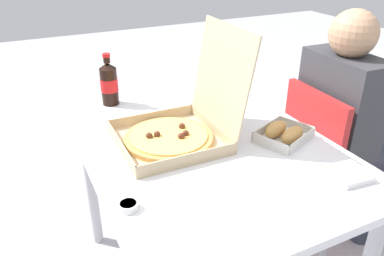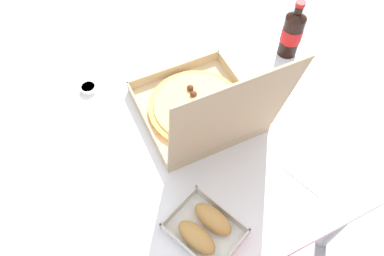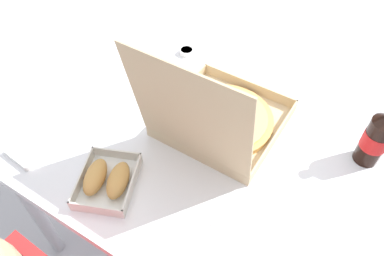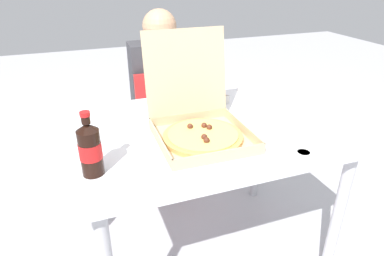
# 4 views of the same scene
# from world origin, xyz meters

# --- Properties ---
(dining_table) EXTENTS (1.13, 0.83, 0.74)m
(dining_table) POSITION_xyz_m (0.00, 0.00, 0.65)
(dining_table) COLOR white
(dining_table) RESTS_ON ground_plane
(chair) EXTENTS (0.42, 0.42, 0.83)m
(chair) POSITION_xyz_m (-0.02, 0.65, 0.48)
(chair) COLOR red
(chair) RESTS_ON ground_plane
(diner_person) EXTENTS (0.37, 0.41, 1.15)m
(diner_person) POSITION_xyz_m (-0.01, 0.71, 0.69)
(diner_person) COLOR #333847
(diner_person) RESTS_ON ground_plane
(pizza_box_open) EXTENTS (0.36, 0.42, 0.40)m
(pizza_box_open) POSITION_xyz_m (-0.06, -0.08, 0.79)
(pizza_box_open) COLOR tan
(pizza_box_open) RESTS_ON dining_table
(bread_side_box) EXTENTS (0.21, 0.23, 0.06)m
(bread_side_box) POSITION_xyz_m (0.11, 0.26, 0.76)
(bread_side_box) COLOR white
(bread_side_box) RESTS_ON dining_table
(cola_bottle) EXTENTS (0.07, 0.07, 0.22)m
(cola_bottle) POSITION_xyz_m (-0.49, -0.21, 0.83)
(cola_bottle) COLOR black
(cola_bottle) RESTS_ON dining_table
(paper_menu) EXTENTS (0.25, 0.21, 0.00)m
(paper_menu) POSITION_xyz_m (-0.32, 0.23, 0.74)
(paper_menu) COLOR white
(paper_menu) RESTS_ON dining_table
(napkin_pile) EXTENTS (0.12, 0.12, 0.02)m
(napkin_pile) POSITION_xyz_m (0.38, 0.30, 0.75)
(napkin_pile) COLOR white
(napkin_pile) RESTS_ON dining_table
(dipping_sauce_cup) EXTENTS (0.06, 0.06, 0.02)m
(dipping_sauce_cup) POSITION_xyz_m (0.24, -0.36, 0.75)
(dipping_sauce_cup) COLOR white
(dipping_sauce_cup) RESTS_ON dining_table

